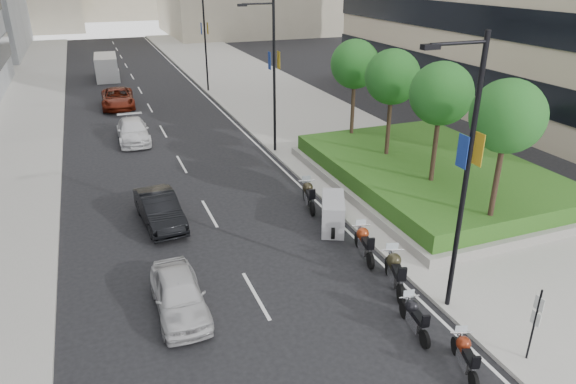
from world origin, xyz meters
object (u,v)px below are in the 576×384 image
motorcycle_5 (333,214)px  motorcycle_1 (465,355)px  motorcycle_3 (395,271)px  parking_sign (535,321)px  car_b (160,209)px  motorcycle_2 (414,317)px  lamp_post_2 (203,35)px  lamp_post_1 (272,70)px  car_c (133,131)px  car_d (118,98)px  lamp_post_0 (463,168)px  car_a (179,295)px  delivery_van (107,68)px  motorcycle_4 (364,243)px  motorcycle_6 (309,195)px

motorcycle_5 → motorcycle_1: bearing=-157.1°
motorcycle_1 → motorcycle_3: 4.29m
parking_sign → car_b: bearing=123.9°
motorcycle_2 → car_b: bearing=39.8°
lamp_post_2 → motorcycle_1: bearing=-91.9°
lamp_post_1 → car_c: size_ratio=1.88×
car_d → lamp_post_0: bearing=-73.4°
lamp_post_2 → car_c: (-7.76, -12.53, -4.37)m
car_a → car_d: (0.28, 29.14, 0.08)m
lamp_post_0 → motorcycle_1: bearing=-115.8°
lamp_post_1 → car_c: lamp_post_1 is taller
lamp_post_2 → motorcycle_1: size_ratio=4.75×
parking_sign → motorcycle_3: bearing=108.1°
motorcycle_1 → motorcycle_3: (0.38, 4.28, 0.14)m
car_c → car_d: car_d is taller
lamp_post_2 → car_c: size_ratio=1.88×
car_a → motorcycle_5: bearing=26.1°
motorcycle_5 → car_d: bearing=40.3°
lamp_post_2 → motorcycle_3: bearing=-91.5°
car_a → car_c: bearing=88.7°
lamp_post_2 → delivery_van: size_ratio=1.59×
lamp_post_0 → motorcycle_5: (-0.93, 6.60, -4.36)m
motorcycle_1 → car_a: size_ratio=0.48×
car_d → motorcycle_3: bearing=-74.2°
car_b → motorcycle_3: bearing=-53.9°
lamp_post_2 → motorcycle_3: (-0.87, -33.32, -4.41)m
lamp_post_1 → motorcycle_1: bearing=-93.7°
motorcycle_4 → motorcycle_6: bearing=14.6°
car_b → delivery_van: (-0.17, 34.78, 0.38)m
motorcycle_5 → motorcycle_3: bearing=-154.4°
motorcycle_2 → parking_sign: bearing=-127.8°
parking_sign → motorcycle_4: size_ratio=1.10×
motorcycle_6 → lamp_post_1: bearing=4.3°
motorcycle_3 → delivery_van: delivery_van is taller
lamp_post_0 → car_c: size_ratio=1.88×
lamp_post_2 → lamp_post_0: bearing=-90.0°
lamp_post_2 → car_b: 26.80m
motorcycle_1 → motorcycle_6: size_ratio=0.81×
lamp_post_0 → lamp_post_1: 17.00m
lamp_post_1 → car_d: (-7.98, 15.18, -4.31)m
car_a → delivery_van: (0.19, 41.50, 0.42)m
car_c → motorcycle_6: bearing=-62.4°
motorcycle_3 → car_d: size_ratio=0.44×
lamp_post_2 → car_c: 15.37m
lamp_post_0 → parking_sign: 4.74m
motorcycle_6 → motorcycle_3: bearing=-166.6°
car_c → car_d: size_ratio=0.88×
motorcycle_4 → car_a: size_ratio=0.57×
motorcycle_3 → motorcycle_6: size_ratio=1.03×
motorcycle_3 → motorcycle_4: size_ratio=1.05×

